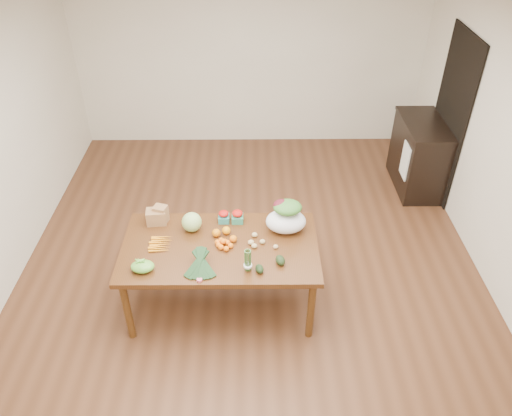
{
  "coord_description": "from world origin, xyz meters",
  "views": [
    {
      "loc": [
        0.02,
        -4.01,
        3.79
      ],
      "look_at": [
        0.06,
        0.0,
        0.85
      ],
      "focal_mm": 35.0,
      "sensor_mm": 36.0,
      "label": 1
    }
  ],
  "objects_px": {
    "mandarin_cluster": "(223,242)",
    "asparagus_bundle": "(248,260)",
    "dining_table": "(221,275)",
    "cabbage": "(192,222)",
    "salad_bag": "(286,218)",
    "paper_bag": "(156,215)",
    "cabinet": "(418,155)",
    "kale_bunch": "(200,266)"
  },
  "relations": [
    {
      "from": "cabbage",
      "to": "mandarin_cluster",
      "type": "xyz_separation_m",
      "value": [
        0.31,
        -0.24,
        -0.05
      ]
    },
    {
      "from": "cabinet",
      "to": "asparagus_bundle",
      "type": "height_order",
      "value": "asparagus_bundle"
    },
    {
      "from": "dining_table",
      "to": "cabbage",
      "type": "relative_size",
      "value": 9.52
    },
    {
      "from": "mandarin_cluster",
      "to": "kale_bunch",
      "type": "bearing_deg",
      "value": -117.55
    },
    {
      "from": "paper_bag",
      "to": "asparagus_bundle",
      "type": "height_order",
      "value": "asparagus_bundle"
    },
    {
      "from": "cabinet",
      "to": "cabbage",
      "type": "bearing_deg",
      "value": -145.8
    },
    {
      "from": "dining_table",
      "to": "asparagus_bundle",
      "type": "distance_m",
      "value": 0.66
    },
    {
      "from": "kale_bunch",
      "to": "dining_table",
      "type": "bearing_deg",
      "value": 67.24
    },
    {
      "from": "dining_table",
      "to": "paper_bag",
      "type": "xyz_separation_m",
      "value": [
        -0.64,
        0.36,
        0.47
      ]
    },
    {
      "from": "cabinet",
      "to": "paper_bag",
      "type": "height_order",
      "value": "cabinet"
    },
    {
      "from": "kale_bunch",
      "to": "asparagus_bundle",
      "type": "relative_size",
      "value": 1.6
    },
    {
      "from": "asparagus_bundle",
      "to": "kale_bunch",
      "type": "bearing_deg",
      "value": -177.18
    },
    {
      "from": "paper_bag",
      "to": "salad_bag",
      "type": "bearing_deg",
      "value": -5.94
    },
    {
      "from": "paper_bag",
      "to": "cabbage",
      "type": "xyz_separation_m",
      "value": [
        0.36,
        -0.12,
        0.01
      ]
    },
    {
      "from": "salad_bag",
      "to": "dining_table",
      "type": "bearing_deg",
      "value": -160.01
    },
    {
      "from": "mandarin_cluster",
      "to": "salad_bag",
      "type": "relative_size",
      "value": 0.46
    },
    {
      "from": "dining_table",
      "to": "paper_bag",
      "type": "height_order",
      "value": "paper_bag"
    },
    {
      "from": "paper_bag",
      "to": "cabbage",
      "type": "bearing_deg",
      "value": -18.36
    },
    {
      "from": "paper_bag",
      "to": "kale_bunch",
      "type": "bearing_deg",
      "value": -55.97
    },
    {
      "from": "cabbage",
      "to": "mandarin_cluster",
      "type": "relative_size",
      "value": 1.07
    },
    {
      "from": "paper_bag",
      "to": "mandarin_cluster",
      "type": "distance_m",
      "value": 0.76
    },
    {
      "from": "cabinet",
      "to": "kale_bunch",
      "type": "xyz_separation_m",
      "value": [
        -2.65,
        -2.49,
        0.36
      ]
    },
    {
      "from": "cabinet",
      "to": "kale_bunch",
      "type": "distance_m",
      "value": 3.66
    },
    {
      "from": "dining_table",
      "to": "kale_bunch",
      "type": "height_order",
      "value": "kale_bunch"
    },
    {
      "from": "kale_bunch",
      "to": "mandarin_cluster",
      "type": "bearing_deg",
      "value": 62.68
    },
    {
      "from": "dining_table",
      "to": "asparagus_bundle",
      "type": "relative_size",
      "value": 7.35
    },
    {
      "from": "cabbage",
      "to": "asparagus_bundle",
      "type": "distance_m",
      "value": 0.79
    },
    {
      "from": "dining_table",
      "to": "cabinet",
      "type": "xyz_separation_m",
      "value": [
        2.5,
        2.13,
        0.1
      ]
    },
    {
      "from": "mandarin_cluster",
      "to": "asparagus_bundle",
      "type": "xyz_separation_m",
      "value": [
        0.23,
        -0.34,
        0.08
      ]
    },
    {
      "from": "asparagus_bundle",
      "to": "cabinet",
      "type": "bearing_deg",
      "value": 48.05
    },
    {
      "from": "cabbage",
      "to": "kale_bunch",
      "type": "bearing_deg",
      "value": -78.17
    },
    {
      "from": "mandarin_cluster",
      "to": "dining_table",
      "type": "bearing_deg",
      "value": 176.8
    },
    {
      "from": "dining_table",
      "to": "cabbage",
      "type": "height_order",
      "value": "cabbage"
    },
    {
      "from": "dining_table",
      "to": "cabbage",
      "type": "bearing_deg",
      "value": 139.32
    },
    {
      "from": "dining_table",
      "to": "salad_bag",
      "type": "distance_m",
      "value": 0.85
    },
    {
      "from": "cabbage",
      "to": "asparagus_bundle",
      "type": "relative_size",
      "value": 0.77
    },
    {
      "from": "dining_table",
      "to": "paper_bag",
      "type": "bearing_deg",
      "value": 150.77
    },
    {
      "from": "dining_table",
      "to": "asparagus_bundle",
      "type": "bearing_deg",
      "value": -51.94
    },
    {
      "from": "asparagus_bundle",
      "to": "mandarin_cluster",
      "type": "bearing_deg",
      "value": 124.47
    },
    {
      "from": "mandarin_cluster",
      "to": "kale_bunch",
      "type": "distance_m",
      "value": 0.4
    },
    {
      "from": "mandarin_cluster",
      "to": "salad_bag",
      "type": "height_order",
      "value": "salad_bag"
    },
    {
      "from": "cabbage",
      "to": "mandarin_cluster",
      "type": "bearing_deg",
      "value": -37.9
    }
  ]
}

